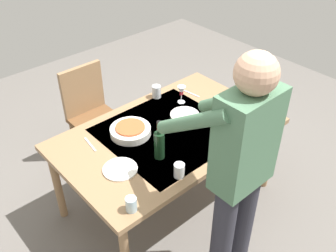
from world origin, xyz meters
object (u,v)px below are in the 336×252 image
at_px(water_cup_near_right, 245,132).
at_px(dinner_plate_far, 120,169).
at_px(wine_bottle, 159,144).
at_px(water_cup_far_right, 131,204).
at_px(dining_table, 168,138).
at_px(water_cup_near_left, 157,92).
at_px(wine_glass_left, 181,91).
at_px(dinner_plate_near, 185,115).
at_px(chair_near, 91,110).
at_px(person_server, 239,169).
at_px(water_cup_far_left, 179,170).
at_px(serving_bowl_pasta, 130,130).

relative_size(water_cup_near_right, dinner_plate_far, 0.37).
height_order(wine_bottle, water_cup_far_right, wine_bottle).
bearing_deg(dining_table, water_cup_near_left, -120.42).
relative_size(water_cup_near_left, dinner_plate_far, 0.46).
height_order(wine_glass_left, dinner_plate_near, wine_glass_left).
bearing_deg(water_cup_near_left, chair_near, -50.24).
bearing_deg(wine_bottle, person_server, 98.24).
height_order(dining_table, person_server, person_server).
bearing_deg(person_server, wine_glass_left, -116.52).
bearing_deg(water_cup_near_right, wine_bottle, -21.23).
bearing_deg(water_cup_near_left, dinner_plate_near, 88.07).
distance_m(wine_bottle, water_cup_far_left, 0.24).
relative_size(wine_bottle, wine_glass_left, 1.96).
height_order(water_cup_near_left, serving_bowl_pasta, water_cup_near_left).
bearing_deg(wine_bottle, serving_bowl_pasta, -91.42).
bearing_deg(dinner_plate_far, wine_bottle, 165.42).
xyz_separation_m(water_cup_near_left, dinner_plate_near, (0.01, 0.36, -0.05)).
bearing_deg(wine_glass_left, dining_table, 33.07).
relative_size(dining_table, water_cup_far_right, 17.31).
xyz_separation_m(wine_bottle, dinner_plate_far, (0.28, -0.07, -0.10)).
height_order(chair_near, water_cup_far_right, chair_near).
xyz_separation_m(person_server, water_cup_near_right, (-0.53, -0.36, -0.20)).
relative_size(wine_glass_left, dinner_plate_far, 0.66).
bearing_deg(wine_bottle, dinner_plate_near, -152.54).
bearing_deg(dining_table, dinner_plate_far, 11.48).
height_order(wine_glass_left, water_cup_far_left, wine_glass_left).
relative_size(person_server, wine_glass_left, 11.19).
bearing_deg(dining_table, chair_near, -81.33).
relative_size(water_cup_near_right, serving_bowl_pasta, 0.29).
relative_size(chair_near, water_cup_near_left, 8.59).
height_order(wine_bottle, water_cup_near_right, wine_bottle).
xyz_separation_m(dining_table, person_server, (0.15, 0.77, 0.31)).
relative_size(dining_table, dinner_plate_far, 7.11).
xyz_separation_m(person_server, water_cup_far_right, (0.51, -0.34, -0.19)).
xyz_separation_m(serving_bowl_pasta, dinner_plate_near, (-0.46, 0.09, -0.03)).
bearing_deg(water_cup_near_right, dinner_plate_far, -19.21).
height_order(person_server, water_cup_far_left, person_server).
xyz_separation_m(wine_bottle, serving_bowl_pasta, (-0.01, -0.34, -0.08)).
bearing_deg(water_cup_near_right, dining_table, -47.65).
bearing_deg(dinner_plate_far, water_cup_far_right, 64.90).
distance_m(person_server, serving_bowl_pasta, 0.96).
xyz_separation_m(water_cup_near_left, water_cup_far_left, (0.51, 0.83, -0.00)).
xyz_separation_m(chair_near, water_cup_near_left, (-0.39, 0.46, 0.24)).
height_order(water_cup_far_left, water_cup_far_right, water_cup_far_left).
bearing_deg(serving_bowl_pasta, water_cup_far_right, 53.28).
distance_m(person_server, water_cup_near_left, 1.27).
height_order(water_cup_far_left, serving_bowl_pasta, water_cup_far_left).
xyz_separation_m(water_cup_far_right, serving_bowl_pasta, (-0.44, -0.59, -0.01)).
relative_size(wine_glass_left, water_cup_near_left, 1.43).
height_order(dining_table, water_cup_far_right, water_cup_far_right).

